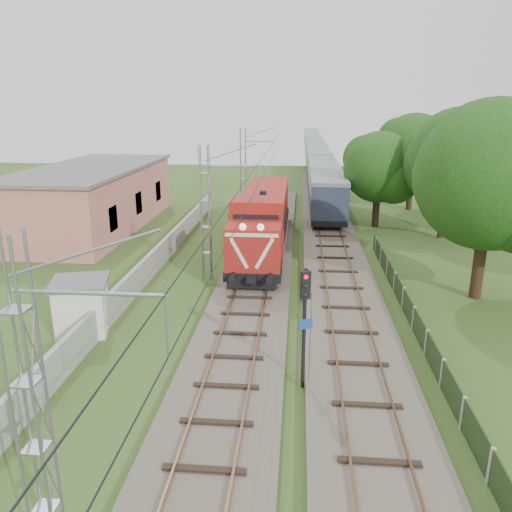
# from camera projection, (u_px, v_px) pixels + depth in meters

# --- Properties ---
(ground) EXTENTS (140.00, 140.00, 0.00)m
(ground) POSITION_uv_depth(u_px,v_px,m) (229.00, 385.00, 19.00)
(ground) COLOR #364B1C
(ground) RESTS_ON ground
(track_main) EXTENTS (4.20, 70.00, 0.45)m
(track_main) POSITION_uv_depth(u_px,v_px,m) (248.00, 308.00, 25.61)
(track_main) COLOR #6B6054
(track_main) RESTS_ON ground
(track_side) EXTENTS (4.20, 80.00, 0.45)m
(track_side) POSITION_uv_depth(u_px,v_px,m) (331.00, 243.00, 37.58)
(track_side) COLOR #6B6054
(track_side) RESTS_ON ground
(catenary) EXTENTS (3.31, 70.00, 8.00)m
(catenary) POSITION_uv_depth(u_px,v_px,m) (207.00, 213.00, 29.49)
(catenary) COLOR gray
(catenary) RESTS_ON ground
(boundary_wall) EXTENTS (0.25, 40.00, 1.50)m
(boundary_wall) POSITION_uv_depth(u_px,v_px,m) (151.00, 264.00, 30.75)
(boundary_wall) COLOR #9E9E99
(boundary_wall) RESTS_ON ground
(station_building) EXTENTS (8.40, 20.40, 5.22)m
(station_building) POSITION_uv_depth(u_px,v_px,m) (93.00, 197.00, 42.33)
(station_building) COLOR tan
(station_building) RESTS_ON ground
(fence) EXTENTS (0.12, 32.00, 1.20)m
(fence) POSITION_uv_depth(u_px,v_px,m) (426.00, 343.00, 21.02)
(fence) COLOR black
(fence) RESTS_ON ground
(locomotive) EXTENTS (3.21, 18.34, 4.66)m
(locomotive) POSITION_uv_depth(u_px,v_px,m) (264.00, 219.00, 35.60)
(locomotive) COLOR black
(locomotive) RESTS_ON ground
(coach_rake) EXTENTS (3.08, 91.95, 3.56)m
(coach_rake) POSITION_uv_depth(u_px,v_px,m) (315.00, 151.00, 83.60)
(coach_rake) COLOR black
(coach_rake) RESTS_ON ground
(signal_post) EXTENTS (0.50, 0.41, 4.73)m
(signal_post) POSITION_uv_depth(u_px,v_px,m) (305.00, 308.00, 17.83)
(signal_post) COLOR black
(signal_post) RESTS_ON ground
(relay_hut) EXTENTS (3.04, 3.04, 2.57)m
(relay_hut) POSITION_uv_depth(u_px,v_px,m) (82.00, 306.00, 23.02)
(relay_hut) COLOR silver
(relay_hut) RESTS_ON ground
(tree_a) EXTENTS (8.21, 7.81, 10.64)m
(tree_a) POSITION_uv_depth(u_px,v_px,m) (493.00, 177.00, 25.60)
(tree_a) COLOR #3B2418
(tree_a) RESTS_ON ground
(tree_b) EXTENTS (7.06, 6.72, 9.15)m
(tree_b) POSITION_uv_depth(u_px,v_px,m) (449.00, 165.00, 38.17)
(tree_b) COLOR #3B2418
(tree_b) RESTS_ON ground
(tree_c) EXTENTS (6.25, 5.95, 8.10)m
(tree_c) POSITION_uv_depth(u_px,v_px,m) (380.00, 168.00, 41.87)
(tree_c) COLOR #3B2418
(tree_c) RESTS_ON ground
(tree_d) EXTENTS (7.28, 6.93, 9.44)m
(tree_d) POSITION_uv_depth(u_px,v_px,m) (415.00, 150.00, 48.59)
(tree_d) COLOR #3B2418
(tree_d) RESTS_ON ground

